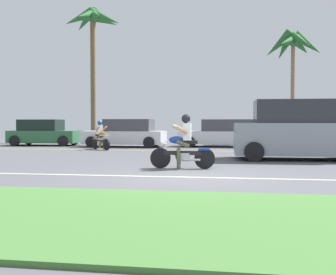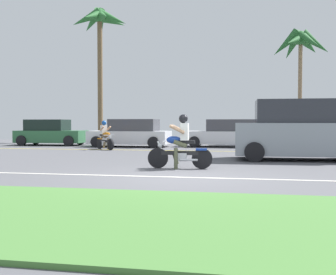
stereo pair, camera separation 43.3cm
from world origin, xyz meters
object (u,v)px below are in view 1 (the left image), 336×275
at_px(parked_car_0, 44,133).
at_px(parked_car_2, 224,134).
at_px(suv_nearby, 300,131).
at_px(palm_tree_0, 93,25).
at_px(motorcyclist, 183,146).
at_px(motorcyclist_distant, 101,137).
at_px(parked_car_3, 335,134).
at_px(palm_tree_1, 293,47).
at_px(parked_car_1, 126,134).

relative_size(parked_car_0, parked_car_2, 0.84).
distance_m(suv_nearby, palm_tree_0, 17.29).
bearing_deg(motorcyclist, motorcyclist_distant, 123.26).
bearing_deg(parked_car_3, parked_car_2, 174.61).
xyz_separation_m(parked_car_2, palm_tree_1, (4.08, 4.50, 5.17)).
bearing_deg(parked_car_0, parked_car_1, -6.49).
relative_size(suv_nearby, parked_car_2, 1.01).
height_order(parked_car_2, palm_tree_0, palm_tree_0).
xyz_separation_m(motorcyclist, parked_car_1, (-4.06, 9.42, 0.04)).
xyz_separation_m(parked_car_0, parked_car_2, (9.78, 0.23, 0.00)).
bearing_deg(parked_car_0, suv_nearby, -28.41).
bearing_deg(parked_car_1, motorcyclist_distant, -104.92).
relative_size(parked_car_0, motorcyclist_distant, 2.79).
height_order(motorcyclist, parked_car_3, motorcyclist).
bearing_deg(motorcyclist_distant, parked_car_3, 13.12).
height_order(parked_car_2, palm_tree_1, palm_tree_1).
bearing_deg(parked_car_1, motorcyclist, -66.70).
bearing_deg(suv_nearby, palm_tree_1, 82.93).
distance_m(parked_car_1, parked_car_2, 5.06).
bearing_deg(palm_tree_1, palm_tree_0, -179.68).
bearing_deg(palm_tree_1, parked_car_2, -132.22).
xyz_separation_m(suv_nearby, palm_tree_1, (1.42, 11.46, 4.87)).
xyz_separation_m(parked_car_1, parked_car_2, (5.00, 0.77, -0.00)).
height_order(suv_nearby, parked_car_3, suv_nearby).
relative_size(palm_tree_0, palm_tree_1, 1.27).
xyz_separation_m(suv_nearby, palm_tree_0, (-11.21, 11.39, 6.60)).
xyz_separation_m(parked_car_0, motorcyclist_distant, (4.16, -2.84, -0.10)).
xyz_separation_m(parked_car_3, motorcyclist_distant, (-11.00, -2.56, -0.11)).
relative_size(palm_tree_0, motorcyclist_distant, 6.52).
height_order(motorcyclist, parked_car_2, motorcyclist).
relative_size(parked_car_1, palm_tree_0, 0.48).
bearing_deg(palm_tree_0, motorcyclist, -62.55).
height_order(motorcyclist, palm_tree_0, palm_tree_0).
distance_m(parked_car_0, palm_tree_0, 8.43).
distance_m(suv_nearby, palm_tree_1, 12.53).
height_order(motorcyclist, parked_car_1, motorcyclist).
distance_m(suv_nearby, parked_car_0, 14.15).
relative_size(parked_car_1, palm_tree_1, 0.60).
relative_size(parked_car_0, parked_car_3, 0.92).
height_order(parked_car_3, palm_tree_1, palm_tree_1).
relative_size(parked_car_2, parked_car_3, 1.09).
distance_m(palm_tree_0, motorcyclist_distant, 10.67).
distance_m(motorcyclist, parked_car_2, 10.23).
xyz_separation_m(parked_car_3, palm_tree_1, (-1.30, 5.01, 5.16)).
bearing_deg(parked_car_2, parked_car_0, -178.65).
distance_m(parked_car_0, parked_car_2, 9.78).
height_order(suv_nearby, parked_car_0, suv_nearby).
relative_size(motorcyclist, parked_car_2, 0.40).
height_order(parked_car_0, motorcyclist_distant, parked_car_0).
distance_m(parked_car_2, palm_tree_1, 7.98).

